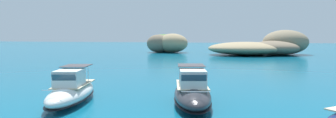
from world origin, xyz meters
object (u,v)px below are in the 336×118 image
at_px(islet_small, 168,43).
at_px(motorboat_white, 72,91).
at_px(islet_large, 264,46).
at_px(motorboat_charcoal, 192,93).

height_order(islet_small, motorboat_white, islet_small).
height_order(islet_large, motorboat_charcoal, islet_large).
bearing_deg(motorboat_white, motorboat_charcoal, 12.41).
xyz_separation_m(motorboat_white, motorboat_charcoal, (7.56, 1.66, 0.02)).
xyz_separation_m(islet_large, motorboat_white, (-13.09, -57.13, -1.17)).
bearing_deg(islet_small, motorboat_charcoal, -72.18).
relative_size(islet_large, motorboat_charcoal, 3.43).
distance_m(islet_small, motorboat_white, 61.76).
bearing_deg(islet_large, motorboat_charcoal, -95.69).
distance_m(islet_large, motorboat_white, 58.63).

